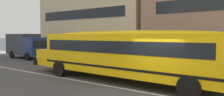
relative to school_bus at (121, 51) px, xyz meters
The scene contains 5 objects.
ground_plane 3.73m from the school_bus, 25.05° to the right, with size 400.00×400.00×0.00m, color #424244.
sidewalk_far 7.73m from the school_bus, 66.63° to the left, with size 120.00×3.00×0.01m, color gray.
lane_centreline 3.73m from the school_bus, 25.05° to the right, with size 110.00×0.16×0.01m, color silver.
school_bus is the anchor object (origin of this frame).
box_truck 17.11m from the school_bus, 166.17° to the left, with size 6.13×2.67×2.82m.
Camera 1 is at (4.93, -9.31, 2.66)m, focal length 37.36 mm.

